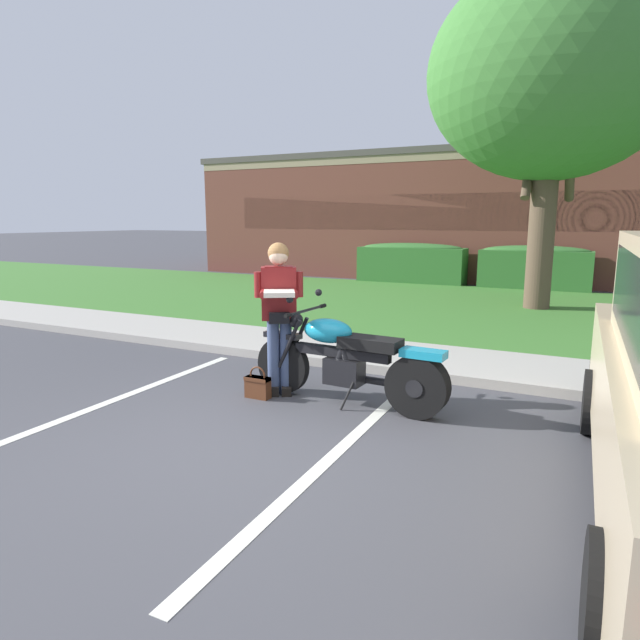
{
  "coord_description": "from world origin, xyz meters",
  "views": [
    {
      "loc": [
        2.66,
        -3.8,
        1.96
      ],
      "look_at": [
        0.01,
        1.56,
        0.85
      ],
      "focal_mm": 30.75,
      "sensor_mm": 36.0,
      "label": 1
    }
  ],
  "objects_px": {
    "hedge_left": "(411,262)",
    "rider_person": "(279,306)",
    "handbag": "(258,385)",
    "brick_building": "(548,216)",
    "hedge_center_left": "(535,267)",
    "motorcycle": "(354,361)",
    "shade_tree": "(553,74)"
  },
  "relations": [
    {
      "from": "motorcycle",
      "to": "hedge_center_left",
      "type": "bearing_deg",
      "value": 86.03
    },
    {
      "from": "shade_tree",
      "to": "hedge_center_left",
      "type": "xyz_separation_m",
      "value": [
        -0.4,
        3.64,
        -4.17
      ]
    },
    {
      "from": "shade_tree",
      "to": "brick_building",
      "type": "bearing_deg",
      "value": 93.37
    },
    {
      "from": "motorcycle",
      "to": "handbag",
      "type": "height_order",
      "value": "motorcycle"
    },
    {
      "from": "shade_tree",
      "to": "hedge_left",
      "type": "relative_size",
      "value": 2.16
    },
    {
      "from": "rider_person",
      "to": "shade_tree",
      "type": "height_order",
      "value": "shade_tree"
    },
    {
      "from": "motorcycle",
      "to": "handbag",
      "type": "bearing_deg",
      "value": -166.68
    },
    {
      "from": "hedge_left",
      "to": "rider_person",
      "type": "bearing_deg",
      "value": -80.44
    },
    {
      "from": "rider_person",
      "to": "hedge_left",
      "type": "bearing_deg",
      "value": 99.56
    },
    {
      "from": "motorcycle",
      "to": "handbag",
      "type": "distance_m",
      "value": 1.12
    },
    {
      "from": "motorcycle",
      "to": "hedge_left",
      "type": "bearing_deg",
      "value": 103.99
    },
    {
      "from": "handbag",
      "to": "shade_tree",
      "type": "relative_size",
      "value": 0.05
    },
    {
      "from": "motorcycle",
      "to": "shade_tree",
      "type": "xyz_separation_m",
      "value": [
        1.16,
        7.42,
        4.34
      ]
    },
    {
      "from": "handbag",
      "to": "shade_tree",
      "type": "distance_m",
      "value": 9.24
    },
    {
      "from": "handbag",
      "to": "hedge_center_left",
      "type": "xyz_separation_m",
      "value": [
        1.81,
        11.3,
        0.51
      ]
    },
    {
      "from": "brick_building",
      "to": "motorcycle",
      "type": "bearing_deg",
      "value": -92.34
    },
    {
      "from": "motorcycle",
      "to": "brick_building",
      "type": "xyz_separation_m",
      "value": [
        0.66,
        16.03,
        1.58
      ]
    },
    {
      "from": "handbag",
      "to": "hedge_center_left",
      "type": "height_order",
      "value": "hedge_center_left"
    },
    {
      "from": "rider_person",
      "to": "hedge_left",
      "type": "height_order",
      "value": "rider_person"
    },
    {
      "from": "hedge_left",
      "to": "hedge_center_left",
      "type": "height_order",
      "value": "same"
    },
    {
      "from": "brick_building",
      "to": "handbag",
      "type": "bearing_deg",
      "value": -95.96
    },
    {
      "from": "brick_building",
      "to": "shade_tree",
      "type": "bearing_deg",
      "value": -86.63
    },
    {
      "from": "rider_person",
      "to": "brick_building",
      "type": "xyz_separation_m",
      "value": [
        1.55,
        16.05,
        1.06
      ]
    },
    {
      "from": "rider_person",
      "to": "hedge_center_left",
      "type": "xyz_separation_m",
      "value": [
        1.66,
        11.08,
        -0.36
      ]
    },
    {
      "from": "motorcycle",
      "to": "shade_tree",
      "type": "distance_m",
      "value": 8.67
    },
    {
      "from": "handbag",
      "to": "brick_building",
      "type": "xyz_separation_m",
      "value": [
        1.7,
        16.28,
        1.92
      ]
    },
    {
      "from": "hedge_center_left",
      "to": "shade_tree",
      "type": "bearing_deg",
      "value": -83.78
    },
    {
      "from": "hedge_center_left",
      "to": "hedge_left",
      "type": "bearing_deg",
      "value": 180.0
    },
    {
      "from": "motorcycle",
      "to": "hedge_center_left",
      "type": "distance_m",
      "value": 11.08
    },
    {
      "from": "motorcycle",
      "to": "hedge_center_left",
      "type": "height_order",
      "value": "hedge_center_left"
    },
    {
      "from": "hedge_left",
      "to": "brick_building",
      "type": "distance_m",
      "value": 6.2
    },
    {
      "from": "motorcycle",
      "to": "rider_person",
      "type": "distance_m",
      "value": 1.03
    }
  ]
}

